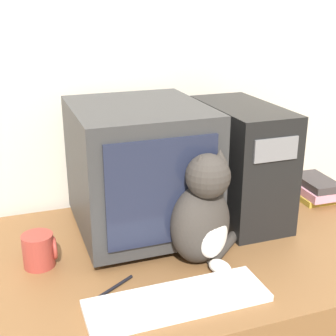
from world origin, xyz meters
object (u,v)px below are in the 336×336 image
object	(u,v)px
computer_tower	(240,162)
cat	(203,215)
mug	(39,250)
pen	(113,288)
book_stack	(315,189)
keyboard	(177,300)
crt_monitor	(139,168)

from	to	relation	value
computer_tower	cat	size ratio (longest dim) A/B	1.25
mug	pen	bearing A→B (deg)	-48.17
computer_tower	book_stack	bearing A→B (deg)	3.94
book_stack	pen	size ratio (longest dim) A/B	1.51
cat	pen	distance (m)	0.32
cat	pen	size ratio (longest dim) A/B	2.66
cat	book_stack	distance (m)	0.67
keyboard	cat	xyz separation A→B (m)	(0.14, 0.17, 0.14)
book_stack	pen	distance (m)	0.94
pen	mug	world-z (taller)	mug
book_stack	mug	xyz separation A→B (m)	(-1.05, -0.14, 0.01)
keyboard	cat	distance (m)	0.26
crt_monitor	keyboard	size ratio (longest dim) A/B	0.98
crt_monitor	cat	xyz separation A→B (m)	(0.11, -0.26, -0.07)
computer_tower	mug	distance (m)	0.73
keyboard	pen	world-z (taller)	keyboard
cat	keyboard	bearing A→B (deg)	-149.36
keyboard	mug	distance (m)	0.44
book_stack	cat	bearing A→B (deg)	-155.03
keyboard	book_stack	bearing A→B (deg)	31.07
cat	book_stack	size ratio (longest dim) A/B	1.76
crt_monitor	computer_tower	xyz separation A→B (m)	(0.37, -0.00, -0.02)
cat	mug	size ratio (longest dim) A/B	3.45
crt_monitor	pen	xyz separation A→B (m)	(-0.17, -0.31, -0.22)
crt_monitor	pen	world-z (taller)	crt_monitor
book_stack	mug	distance (m)	1.06
crt_monitor	cat	size ratio (longest dim) A/B	1.35
crt_monitor	pen	bearing A→B (deg)	-118.80
crt_monitor	mug	size ratio (longest dim) A/B	4.65
computer_tower	pen	world-z (taller)	computer_tower
crt_monitor	cat	bearing A→B (deg)	-66.26
crt_monitor	mug	bearing A→B (deg)	-160.79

